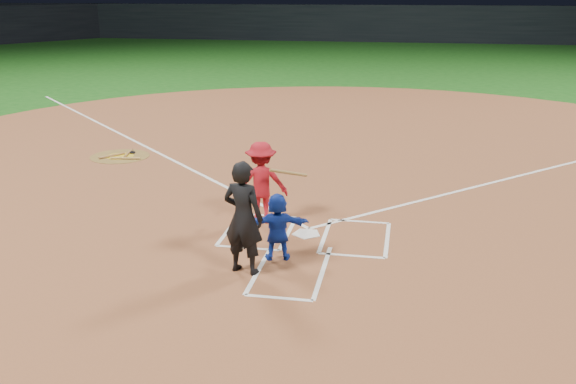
% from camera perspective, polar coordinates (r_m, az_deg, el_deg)
% --- Properties ---
extents(ground, '(120.00, 120.00, 0.00)m').
position_cam_1_polar(ground, '(12.78, 1.66, -3.81)').
color(ground, '#144A12').
rests_on(ground, ground).
extents(home_plate_dirt, '(28.00, 28.00, 0.01)m').
position_cam_1_polar(home_plate_dirt, '(18.44, 4.60, 2.96)').
color(home_plate_dirt, brown).
rests_on(home_plate_dirt, ground).
extents(stadium_wall_far, '(80.00, 1.20, 3.20)m').
position_cam_1_polar(stadium_wall_far, '(59.85, 9.17, 14.57)').
color(stadium_wall_far, black).
rests_on(stadium_wall_far, ground).
extents(home_plate, '(0.60, 0.60, 0.02)m').
position_cam_1_polar(home_plate, '(12.77, 1.66, -3.73)').
color(home_plate, white).
rests_on(home_plate, home_plate_dirt).
extents(on_deck_circle, '(1.70, 1.70, 0.01)m').
position_cam_1_polar(on_deck_circle, '(19.24, -14.71, 3.09)').
color(on_deck_circle, brown).
rests_on(on_deck_circle, home_plate_dirt).
extents(on_deck_logo, '(0.80, 0.80, 0.00)m').
position_cam_1_polar(on_deck_logo, '(19.24, -14.71, 3.11)').
color(on_deck_logo, gold).
rests_on(on_deck_logo, on_deck_circle).
extents(on_deck_bat_a, '(0.20, 0.84, 0.06)m').
position_cam_1_polar(on_deck_bat_a, '(19.39, -14.01, 3.37)').
color(on_deck_bat_a, olive).
rests_on(on_deck_bat_a, on_deck_circle).
extents(on_deck_bat_b, '(0.52, 0.73, 0.06)m').
position_cam_1_polar(on_deck_bat_b, '(19.23, -15.38, 3.14)').
color(on_deck_bat_b, olive).
rests_on(on_deck_bat_b, on_deck_circle).
extents(on_deck_bat_c, '(0.84, 0.18, 0.06)m').
position_cam_1_polar(on_deck_bat_c, '(18.85, -14.27, 2.94)').
color(on_deck_bat_c, '#AA813E').
rests_on(on_deck_bat_c, on_deck_circle).
extents(bat_weight_donut, '(0.19, 0.19, 0.05)m').
position_cam_1_polar(bat_weight_donut, '(19.51, -13.69, 3.45)').
color(bat_weight_donut, black).
rests_on(bat_weight_donut, on_deck_circle).
extents(catcher, '(1.20, 0.62, 1.23)m').
position_cam_1_polar(catcher, '(11.43, -0.94, -3.09)').
color(catcher, '#1535AD').
rests_on(catcher, home_plate_dirt).
extents(umpire, '(0.82, 0.64, 1.98)m').
position_cam_1_polar(umpire, '(10.81, -3.99, -2.29)').
color(umpire, black).
rests_on(umpire, home_plate_dirt).
extents(chalk_markings, '(28.35, 17.32, 0.01)m').
position_cam_1_polar(chalk_markings, '(17.76, 4.35, 2.42)').
color(chalk_markings, white).
rests_on(chalk_markings, home_plate_dirt).
extents(batter_at_plate, '(1.57, 0.93, 1.71)m').
position_cam_1_polar(batter_at_plate, '(13.18, -2.40, 0.85)').
color(batter_at_plate, '#A9121D').
rests_on(batter_at_plate, home_plate_dirt).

